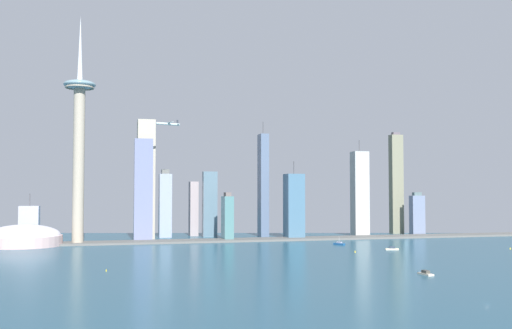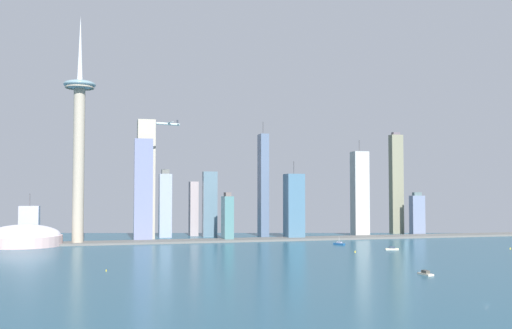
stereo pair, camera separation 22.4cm
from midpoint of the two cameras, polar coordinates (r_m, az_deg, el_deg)
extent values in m
plane|color=navy|center=(408.82, 21.59, -12.52)|extent=(6000.00, 6000.00, 0.00)
cube|color=#60605D|center=(859.35, 1.46, -7.31)|extent=(919.04, 46.58, 2.65)
cylinder|color=#A59985|center=(825.56, -16.92, 0.05)|extent=(15.24, 15.24, 216.81)
ellipsoid|color=gray|center=(837.44, -16.82, 7.48)|extent=(42.95, 42.95, 12.04)
torus|color=#A59985|center=(836.72, -16.83, 7.19)|extent=(38.92, 38.92, 2.41)
cone|color=silver|center=(847.64, -16.78, 10.84)|extent=(7.62, 7.62, 88.76)
cylinder|color=#C1A2A0|center=(825.23, -21.74, -6.94)|extent=(97.41, 97.41, 13.53)
ellipsoid|color=silver|center=(824.73, -21.73, -6.47)|extent=(92.54, 92.54, 29.08)
cube|color=slate|center=(853.54, -2.80, -5.27)|extent=(13.47, 27.86, 64.12)
cube|color=#635755|center=(852.64, -2.79, -2.93)|extent=(8.08, 16.72, 5.73)
cube|color=slate|center=(925.59, 0.72, -2.03)|extent=(13.12, 23.21, 162.25)
cylinder|color=#4C4C51|center=(931.00, 0.71, 3.58)|extent=(1.60, 1.60, 19.88)
cube|color=#446A85|center=(885.63, 3.74, -4.09)|extent=(26.19, 27.43, 97.58)
cylinder|color=#4C4C51|center=(886.05, 3.73, -0.31)|extent=(1.60, 1.60, 19.28)
cube|color=#ABA391|center=(888.20, -10.70, -1.45)|extent=(25.88, 27.94, 178.18)
cube|color=slate|center=(988.32, 15.47, -4.81)|extent=(22.11, 13.08, 64.32)
cube|color=#506566|center=(987.54, 15.44, -2.79)|extent=(13.27, 7.85, 5.38)
cube|color=#8F9DB9|center=(921.64, -8.86, -3.99)|extent=(18.88, 21.58, 98.28)
cube|color=#5E615C|center=(921.87, -8.83, -0.71)|extent=(11.33, 12.95, 7.22)
cube|color=slate|center=(853.27, -10.94, -2.45)|extent=(26.03, 14.77, 146.92)
cube|color=#AAABC0|center=(922.37, -21.26, -5.34)|extent=(27.66, 24.68, 50.02)
cylinder|color=#4C4C51|center=(921.28, -21.22, -3.22)|extent=(1.60, 1.60, 18.01)
cube|color=slate|center=(918.73, -4.53, -3.89)|extent=(22.01, 14.45, 102.30)
cube|color=#9D8E90|center=(949.03, -6.11, -4.30)|extent=(13.24, 20.94, 87.00)
cube|color=#9ABDD3|center=(1055.08, 13.91, -2.13)|extent=(20.60, 14.53, 158.36)
cube|color=gray|center=(1017.69, 13.54, -1.87)|extent=(20.83, 13.62, 167.22)
cube|color=#5C525B|center=(1022.32, 13.49, 2.94)|extent=(12.50, 8.17, 4.45)
cube|color=#ABADA7|center=(944.79, 10.11, -2.84)|extent=(24.33, 20.80, 134.76)
cylinder|color=#4C4C51|center=(947.56, 10.07, 1.80)|extent=(1.60, 1.60, 18.50)
cube|color=navy|center=(792.53, 8.13, -7.69)|extent=(11.98, 17.30, 2.39)
cube|color=#9497AF|center=(792.34, 8.13, -7.54)|extent=(6.30, 8.15, 1.81)
cylinder|color=silver|center=(791.98, 8.13, -7.22)|extent=(0.24, 0.24, 6.91)
cube|color=beige|center=(738.29, 13.14, -8.05)|extent=(16.66, 10.53, 1.75)
cube|color=#2B384A|center=(738.10, 13.14, -7.89)|extent=(7.82, 6.03, 2.46)
cube|color=beige|center=(527.76, 16.24, -10.23)|extent=(6.69, 16.56, 1.44)
cube|color=#3E3D38|center=(527.51, 16.24, -10.02)|extent=(4.40, 7.38, 2.47)
cone|color=yellow|center=(546.39, -14.41, -9.94)|extent=(1.07, 1.07, 2.29)
cone|color=yellow|center=(790.50, 23.57, -7.50)|extent=(1.56, 1.56, 2.69)
cone|color=yellow|center=(699.18, 9.66, -8.37)|extent=(1.77, 1.77, 2.26)
cylinder|color=silver|center=(841.53, -8.55, 3.93)|extent=(33.19, 13.55, 3.50)
sphere|color=silver|center=(834.96, -9.61, 3.99)|extent=(3.50, 3.50, 3.50)
cube|color=silver|center=(841.71, -8.55, 4.04)|extent=(12.91, 30.37, 0.50)
cube|color=silver|center=(847.33, -7.67, 3.92)|extent=(5.78, 11.03, 0.40)
cube|color=#2D333D|center=(847.76, -7.67, 4.17)|extent=(2.68, 1.28, 5.00)
camera|label=1|loc=(0.11, -89.99, 0.00)|focal=40.97mm
camera|label=2|loc=(0.11, 90.01, 0.00)|focal=40.97mm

